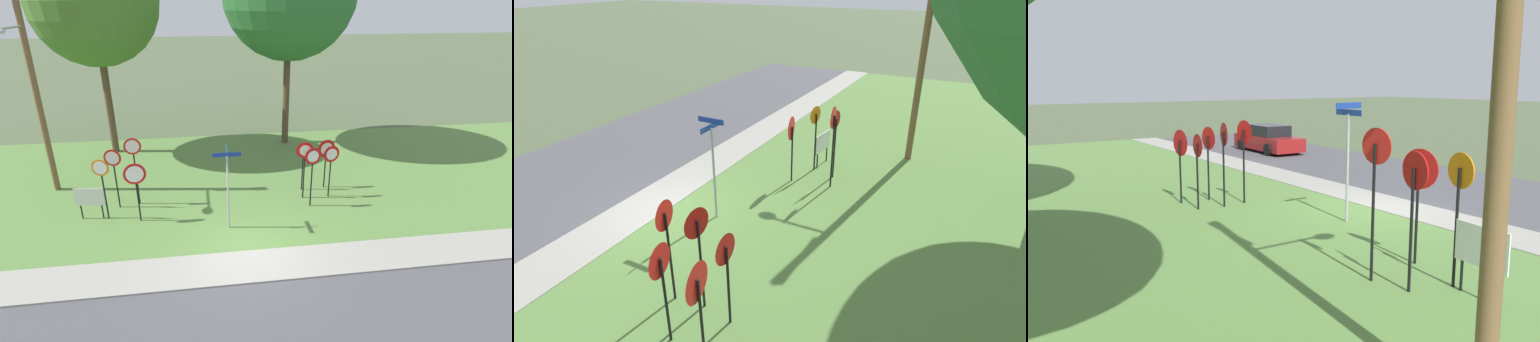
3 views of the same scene
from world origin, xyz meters
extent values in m
plane|color=#4C5B3D|center=(0.00, 0.00, 0.00)|extent=(160.00, 160.00, 0.00)
cube|color=#99968C|center=(0.00, -0.80, 0.03)|extent=(44.00, 1.60, 0.06)
cube|color=#567F3D|center=(0.00, 6.00, 0.02)|extent=(44.00, 12.00, 0.04)
cylinder|color=black|center=(-4.91, 2.85, 1.11)|extent=(0.06, 0.06, 2.13)
cylinder|color=orange|center=(-4.91, 2.81, 2.12)|extent=(0.63, 0.14, 0.63)
cylinder|color=white|center=(-4.91, 2.79, 2.12)|extent=(0.49, 0.09, 0.49)
cylinder|color=black|center=(-3.89, 3.86, 1.30)|extent=(0.06, 0.06, 2.52)
cylinder|color=red|center=(-3.89, 3.82, 2.51)|extent=(0.65, 0.10, 0.65)
cylinder|color=white|center=(-3.89, 3.80, 2.51)|extent=(0.51, 0.06, 0.51)
cylinder|color=black|center=(-4.63, 3.67, 1.12)|extent=(0.06, 0.06, 2.17)
cylinder|color=red|center=(-4.63, 3.63, 2.16)|extent=(0.65, 0.13, 0.66)
cylinder|color=white|center=(-4.63, 3.61, 2.16)|extent=(0.51, 0.09, 0.51)
cylinder|color=black|center=(-3.69, 2.50, 1.03)|extent=(0.06, 0.06, 1.98)
cylinder|color=red|center=(-3.69, 2.46, 1.96)|extent=(0.78, 0.17, 0.79)
cylinder|color=white|center=(-3.69, 2.44, 1.96)|extent=(0.61, 0.12, 0.62)
cylinder|color=black|center=(2.86, 2.71, 1.14)|extent=(0.06, 0.06, 2.20)
cone|color=red|center=(2.86, 2.67, 2.17)|extent=(0.67, 0.14, 0.68)
cone|color=white|center=(2.86, 2.65, 2.17)|extent=(0.45, 0.09, 0.46)
cylinder|color=black|center=(2.89, 4.19, 0.98)|extent=(0.06, 0.06, 1.89)
cone|color=red|center=(2.89, 4.15, 1.86)|extent=(0.66, 0.04, 0.66)
cone|color=white|center=(2.89, 4.13, 1.86)|extent=(0.45, 0.02, 0.45)
cylinder|color=black|center=(3.83, 3.40, 1.02)|extent=(0.06, 0.06, 1.97)
cone|color=red|center=(3.83, 3.36, 1.94)|extent=(0.69, 0.14, 0.70)
cone|color=white|center=(3.83, 3.34, 1.94)|extent=(0.47, 0.09, 0.47)
cylinder|color=black|center=(3.90, 4.28, 0.98)|extent=(0.06, 0.06, 1.88)
cone|color=red|center=(3.90, 4.24, 1.84)|extent=(0.78, 0.15, 0.78)
cone|color=white|center=(3.90, 4.21, 1.84)|extent=(0.53, 0.09, 0.53)
cylinder|color=black|center=(2.75, 3.43, 1.13)|extent=(0.06, 0.06, 2.17)
cone|color=red|center=(2.75, 3.39, 2.14)|extent=(0.67, 0.13, 0.67)
cone|color=silver|center=(2.75, 3.37, 2.14)|extent=(0.45, 0.08, 0.46)
cylinder|color=#9EA0A8|center=(-0.47, 1.55, 1.41)|extent=(0.07, 0.07, 2.75)
cylinder|color=#9EA0A8|center=(-0.47, 1.55, 2.80)|extent=(0.09, 0.09, 0.03)
cube|color=navy|center=(-0.47, 1.55, 2.86)|extent=(0.96, 0.02, 0.15)
cube|color=navy|center=(-0.47, 1.55, 3.03)|extent=(0.02, 0.82, 0.15)
cylinder|color=brown|center=(-7.58, 5.70, 4.68)|extent=(0.24, 0.24, 9.27)
cylinder|color=#9EA0A8|center=(-7.58, 4.73, 6.72)|extent=(0.08, 1.93, 0.08)
cylinder|color=black|center=(-5.87, 2.96, 0.32)|extent=(0.05, 0.05, 0.55)
cylinder|color=black|center=(-5.10, 2.88, 0.32)|extent=(0.05, 0.05, 0.55)
cube|color=white|center=(-5.48, 2.92, 0.94)|extent=(1.10, 0.13, 0.70)
cylinder|color=brown|center=(-5.90, 10.15, 3.03)|extent=(0.36, 0.36, 5.99)
sphere|color=#47752D|center=(-5.90, 10.15, 7.54)|extent=(6.04, 6.04, 6.04)
cylinder|color=brown|center=(3.45, 10.31, 3.17)|extent=(0.36, 0.36, 6.25)
camera|label=1|loc=(-1.26, -10.72, 7.66)|focal=27.69mm
camera|label=2|loc=(8.36, 8.01, 6.64)|focal=29.67mm
camera|label=3|loc=(-10.67, 10.29, 3.64)|focal=37.20mm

